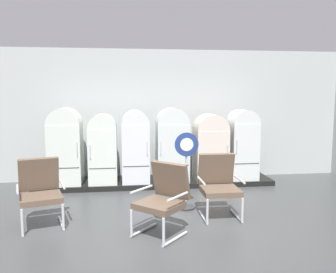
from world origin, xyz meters
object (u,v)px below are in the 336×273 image
object	(u,v)px
refrigerator_1	(103,147)
sign_stand	(186,174)
armchair_center	(163,196)
refrigerator_0	(65,144)
armchair_left	(40,189)
armchair_right	(219,183)
refrigerator_2	(135,144)
refrigerator_5	(243,142)
refrigerator_4	(210,145)
refrigerator_3	(172,142)

from	to	relation	value
refrigerator_1	sign_stand	world-z (taller)	refrigerator_1
refrigerator_1	armchair_center	distance (m)	2.85
refrigerator_0	sign_stand	distance (m)	2.86
armchair_left	refrigerator_1	bearing A→B (deg)	67.60
armchair_left	armchair_right	bearing A→B (deg)	1.11
refrigerator_2	armchair_left	distance (m)	2.64
refrigerator_5	armchair_center	bearing A→B (deg)	-128.39
armchair_center	refrigerator_5	bearing A→B (deg)	51.61
refrigerator_5	sign_stand	bearing A→B (deg)	-134.49
refrigerator_4	armchair_left	xyz separation A→B (m)	(-3.22, -2.09, -0.32)
refrigerator_5	armchair_left	world-z (taller)	refrigerator_5
refrigerator_1	refrigerator_4	world-z (taller)	refrigerator_1
refrigerator_2	refrigerator_4	distance (m)	1.68
refrigerator_1	refrigerator_4	xyz separation A→B (m)	(2.38, 0.03, -0.02)
refrigerator_0	refrigerator_2	bearing A→B (deg)	0.44
refrigerator_4	armchair_left	bearing A→B (deg)	-147.08
refrigerator_2	refrigerator_5	size ratio (longest dim) A/B	1.00
refrigerator_3	armchair_center	world-z (taller)	refrigerator_3
refrigerator_2	refrigerator_1	bearing A→B (deg)	-176.29
refrigerator_5	armchair_left	xyz separation A→B (m)	(-3.97, -2.07, -0.38)
refrigerator_2	armchair_right	bearing A→B (deg)	-57.30
refrigerator_2	armchair_right	size ratio (longest dim) A/B	1.51
refrigerator_3	armchair_center	size ratio (longest dim) A/B	1.56
refrigerator_1	refrigerator_5	xyz separation A→B (m)	(3.12, 0.02, 0.04)
refrigerator_1	armchair_left	world-z (taller)	refrigerator_1
refrigerator_1	armchair_right	world-z (taller)	refrigerator_1
refrigerator_0	armchair_right	world-z (taller)	refrigerator_0
refrigerator_4	armchair_left	world-z (taller)	refrigerator_4
refrigerator_0	armchair_left	world-z (taller)	refrigerator_0
refrigerator_4	refrigerator_0	bearing A→B (deg)	179.91
armchair_right	armchair_center	size ratio (longest dim) A/B	1.00
armchair_center	sign_stand	xyz separation A→B (m)	(0.52, 1.05, 0.07)
refrigerator_0	refrigerator_4	bearing A→B (deg)	-0.09
refrigerator_0	refrigerator_4	xyz separation A→B (m)	(3.16, -0.01, -0.09)
refrigerator_0	armchair_center	size ratio (longest dim) A/B	1.57
armchair_center	refrigerator_1	bearing A→B (deg)	111.02
refrigerator_0	refrigerator_1	world-z (taller)	refrigerator_0
armchair_right	refrigerator_3	bearing A→B (deg)	104.06
armchair_right	armchair_center	distance (m)	1.19
refrigerator_3	refrigerator_0	bearing A→B (deg)	179.56
refrigerator_1	armchair_center	world-z (taller)	refrigerator_1
refrigerator_5	refrigerator_0	bearing A→B (deg)	179.75
armchair_left	refrigerator_2	bearing A→B (deg)	53.66
refrigerator_1	refrigerator_2	bearing A→B (deg)	3.71
armchair_right	sign_stand	xyz separation A→B (m)	(-0.48, 0.41, 0.07)
refrigerator_1	armchair_left	xyz separation A→B (m)	(-0.85, -2.06, -0.34)
refrigerator_1	refrigerator_3	distance (m)	1.51
refrigerator_0	armchair_left	xyz separation A→B (m)	(-0.06, -2.09, -0.41)
refrigerator_3	armchair_center	bearing A→B (deg)	-100.55
refrigerator_5	sign_stand	size ratio (longest dim) A/B	1.15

